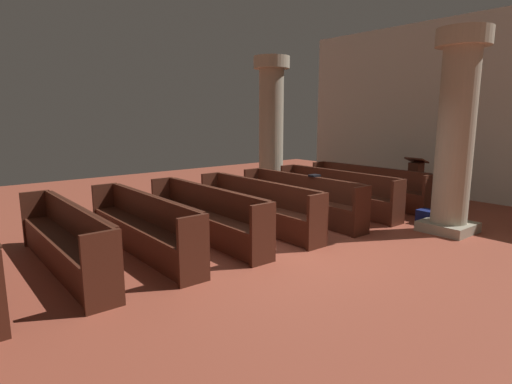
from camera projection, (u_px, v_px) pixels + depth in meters
The scene contains 14 objects.
ground_plane at pixel (291, 245), 6.90m from camera, with size 19.20×19.20×0.00m, color #9E4733.
back_wall at pixel (472, 109), 10.27m from camera, with size 10.00×0.16×4.50m, color silver.
pew_row_0 at pixel (368, 185), 9.91m from camera, with size 3.13×0.46×0.89m.
pew_row_1 at pixel (337, 190), 9.20m from camera, with size 3.13×0.46×0.89m.
pew_row_2 at pixel (300, 196), 8.50m from camera, with size 3.13×0.47×0.89m.
pew_row_3 at pixel (257, 204), 7.80m from camera, with size 3.13×0.46×0.89m.
pew_row_4 at pixel (206, 212), 7.10m from camera, with size 3.13×0.46×0.89m.
pew_row_5 at pixel (143, 223), 6.39m from camera, with size 3.13×0.47×0.89m.
pew_row_6 at pixel (65, 237), 5.69m from camera, with size 3.13×0.46×0.89m.
pillar_aisle_side at pixel (456, 130), 7.35m from camera, with size 0.91×0.91×3.55m.
pillar_far_side at pixel (271, 125), 10.78m from camera, with size 0.91×0.91×3.55m.
lectern at pixel (415, 183), 10.37m from camera, with size 0.48×0.45×1.08m.
hymn_book at pixel (314, 176), 8.38m from camera, with size 0.16×0.21×0.04m, color black.
kneeler_box_navy at pixel (427, 217), 8.22m from camera, with size 0.34×0.32×0.27m, color navy.
Camera 1 is at (4.77, -4.64, 2.12)m, focal length 29.37 mm.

